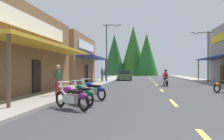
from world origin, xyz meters
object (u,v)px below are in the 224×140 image
(motorcycle_parked_left_1, at_px, (82,93))
(motorcycle_parked_left_2, at_px, (92,90))
(streetlamp_left, at_px, (109,45))
(streetlamp_right, at_px, (205,49))
(rider_cruising_lead, at_px, (166,79))
(pedestrian_by_shop, at_px, (102,74))
(pedestrian_browsing, at_px, (58,78))
(parked_car_curbside, at_px, (125,75))
(motorcycle_parked_left_0, at_px, (72,96))

(motorcycle_parked_left_1, height_order, motorcycle_parked_left_2, same)
(motorcycle_parked_left_2, bearing_deg, streetlamp_left, -45.84)
(streetlamp_right, distance_m, motorcycle_parked_left_2, 17.66)
(streetlamp_left, xyz_separation_m, rider_cruising_lead, (6.04, -4.99, -3.76))
(pedestrian_by_shop, height_order, pedestrian_browsing, pedestrian_browsing)
(motorcycle_parked_left_2, bearing_deg, motorcycle_parked_left_1, 127.87)
(rider_cruising_lead, bearing_deg, parked_car_curbside, 16.46)
(streetlamp_right, height_order, motorcycle_parked_left_2, streetlamp_right)
(streetlamp_left, bearing_deg, pedestrian_by_shop, 140.46)
(streetlamp_right, xyz_separation_m, motorcycle_parked_left_0, (-9.34, -17.78, -3.26))
(motorcycle_parked_left_1, height_order, parked_car_curbside, parked_car_curbside)
(motorcycle_parked_left_2, xyz_separation_m, parked_car_curbside, (-0.06, 22.74, 0.20))
(pedestrian_by_shop, distance_m, pedestrian_browsing, 15.77)
(motorcycle_parked_left_2, xyz_separation_m, pedestrian_browsing, (-2.07, 0.64, 0.55))
(streetlamp_left, height_order, motorcycle_parked_left_2, streetlamp_left)
(streetlamp_right, height_order, parked_car_curbside, streetlamp_right)
(streetlamp_right, relative_size, motorcycle_parked_left_0, 3.21)
(rider_cruising_lead, height_order, pedestrian_browsing, pedestrian_browsing)
(motorcycle_parked_left_0, height_order, motorcycle_parked_left_1, same)
(motorcycle_parked_left_1, distance_m, rider_cruising_lead, 13.36)
(motorcycle_parked_left_1, relative_size, rider_cruising_lead, 0.80)
(motorcycle_parked_left_1, bearing_deg, rider_cruising_lead, -60.14)
(rider_cruising_lead, distance_m, pedestrian_by_shop, 9.08)
(streetlamp_right, bearing_deg, motorcycle_parked_left_1, -119.18)
(motorcycle_parked_left_2, distance_m, pedestrian_by_shop, 16.58)
(streetlamp_left, bearing_deg, streetlamp_right, -4.97)
(streetlamp_right, distance_m, motorcycle_parked_left_0, 20.35)
(motorcycle_parked_left_0, xyz_separation_m, rider_cruising_lead, (4.82, 13.71, 0.17))
(rider_cruising_lead, bearing_deg, pedestrian_browsing, 140.98)
(pedestrian_browsing, relative_size, parked_car_curbside, 0.40)
(parked_car_curbside, bearing_deg, rider_cruising_lead, -161.70)
(motorcycle_parked_left_0, height_order, pedestrian_browsing, pedestrian_browsing)
(parked_car_curbside, bearing_deg, pedestrian_browsing, 171.69)
(motorcycle_parked_left_1, bearing_deg, streetlamp_right, -68.57)
(motorcycle_parked_left_0, distance_m, motorcycle_parked_left_1, 1.22)
(streetlamp_right, relative_size, pedestrian_browsing, 3.20)
(motorcycle_parked_left_1, distance_m, motorcycle_parked_left_2, 1.86)
(motorcycle_parked_left_0, bearing_deg, motorcycle_parked_left_2, -55.58)
(streetlamp_right, relative_size, rider_cruising_lead, 2.65)
(streetlamp_right, bearing_deg, parked_car_curbside, 139.08)
(streetlamp_right, height_order, motorcycle_parked_left_1, streetlamp_right)
(motorcycle_parked_left_2, distance_m, parked_car_curbside, 22.74)
(rider_cruising_lead, bearing_deg, motorcycle_parked_left_0, 155.66)
(pedestrian_browsing, bearing_deg, streetlamp_right, -86.70)
(motorcycle_parked_left_0, height_order, motorcycle_parked_left_2, same)
(pedestrian_browsing, bearing_deg, pedestrian_by_shop, -47.12)
(streetlamp_left, bearing_deg, pedestrian_browsing, -92.74)
(motorcycle_parked_left_1, bearing_deg, motorcycle_parked_left_2, -40.73)
(streetlamp_left, relative_size, rider_cruising_lead, 3.21)
(streetlamp_right, height_order, rider_cruising_lead, streetlamp_right)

